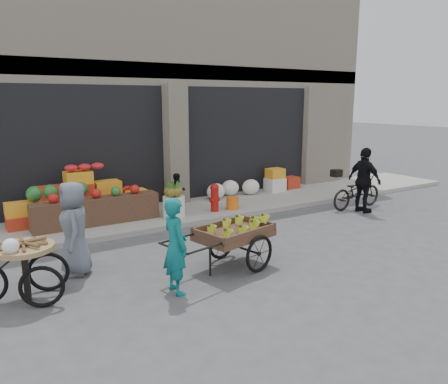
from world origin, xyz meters
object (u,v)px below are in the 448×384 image
pineapple_bin (174,207)px  cyclist (364,180)px  fire_hydrant (215,196)px  orange_bucket (233,203)px  bicycle (357,192)px  seated_person (178,192)px  banana_cart (232,231)px  vendor_grey (74,229)px  vendor_woman (175,246)px  tricycle_cart (24,264)px

pineapple_bin → cyclist: size_ratio=0.31×
fire_hydrant → pineapple_bin: bearing=177.4°
orange_bucket → bicycle: bearing=-22.1°
bicycle → cyclist: (-0.20, -0.40, 0.39)m
fire_hydrant → seated_person: bearing=137.1°
orange_bucket → banana_cart: 3.71m
fire_hydrant → vendor_grey: bearing=-152.9°
vendor_woman → tricycle_cart: bearing=65.2°
vendor_grey → bicycle: bearing=105.4°
tricycle_cart → cyclist: (8.17, 0.92, 0.28)m
pineapple_bin → orange_bucket: (1.60, -0.10, -0.10)m
vendor_grey → tricycle_cart: bearing=-42.4°
fire_hydrant → banana_cart: (-1.52, -3.14, 0.16)m
fire_hydrant → bicycle: 3.87m
vendor_woman → vendor_grey: bearing=34.9°
seated_person → banana_cart: bearing=-112.2°
bicycle → cyclist: 0.59m
orange_bucket → vendor_grey: 4.80m
bicycle → cyclist: bearing=152.9°
seated_person → banana_cart: 3.88m
fire_hydrant → vendor_woman: size_ratio=0.48×
vendor_grey → bicycle: 7.54m
vendor_woman → cyclist: bearing=-74.6°
vendor_woman → vendor_grey: (-1.10, 1.53, 0.05)m
pineapple_bin → cyclist: cyclist is taller
tricycle_cart → cyclist: size_ratio=0.86×
bicycle → orange_bucket: bearing=67.4°
seated_person → bicycle: (4.34, -1.97, -0.13)m
pineapple_bin → banana_cart: bearing=-97.5°
fire_hydrant → vendor_woman: vendor_woman is taller
banana_cart → bicycle: banana_cart is taller
pineapple_bin → orange_bucket: 1.61m
pineapple_bin → seated_person: 0.75m
pineapple_bin → vendor_grey: 3.45m
orange_bucket → bicycle: bicycle is taller
pineapple_bin → bicycle: bicycle is taller
banana_cart → tricycle_cart: 3.25m
tricycle_cart → vendor_grey: 1.11m
seated_person → tricycle_cart: size_ratio=0.64×
tricycle_cart → vendor_grey: bearing=56.2°
vendor_woman → orange_bucket: bearing=-44.0°
seated_person → fire_hydrant: bearing=-52.9°
bicycle → tricycle_cart: bearing=98.4°
banana_cart → tricycle_cart: bearing=158.6°
vendor_woman → bicycle: size_ratio=0.86×
tricycle_cart → orange_bucket: bearing=45.3°
pineapple_bin → cyclist: (4.54, -1.77, 0.47)m
seated_person → cyclist: 4.77m
tricycle_cart → vendor_grey: vendor_grey is taller
orange_bucket → vendor_grey: size_ratio=0.20×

